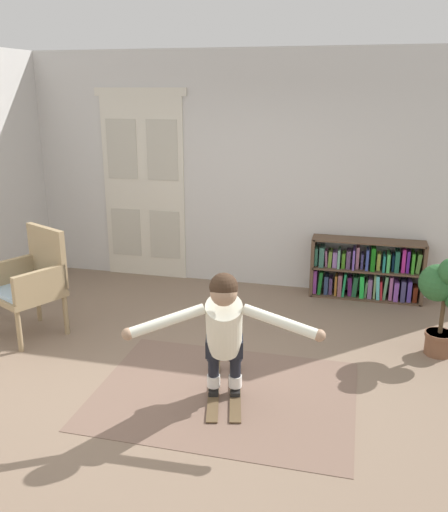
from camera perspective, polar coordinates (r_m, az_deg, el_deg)
name	(u,v)px	position (r m, az deg, el deg)	size (l,w,h in m)	color
ground_plane	(200,381)	(4.89, -2.50, -12.91)	(7.20, 7.20, 0.00)	#7D6753
back_wall	(258,172)	(6.83, 3.58, 8.76)	(6.00, 0.10, 2.90)	beige
double_door	(144,185)	(7.23, -8.38, 7.32)	(1.22, 0.05, 2.45)	beige
rug	(224,394)	(4.70, 0.05, -14.20)	(2.14, 1.61, 0.01)	brown
bookshelf	(366,272)	(6.78, 14.66, -1.64)	(1.32, 0.30, 0.72)	brown
wicker_chair	(32,280)	(5.87, -19.42, -2.38)	(0.81, 0.81, 1.10)	#9A825C
potted_plant	(444,295)	(5.49, 22.01, -3.80)	(0.48, 0.41, 0.98)	brown
skis_pair	(224,390)	(4.71, 0.05, -13.80)	(0.46, 0.92, 0.07)	brown
person_skier	(224,326)	(4.21, 0.01, -7.37)	(1.44, 0.80, 1.11)	white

